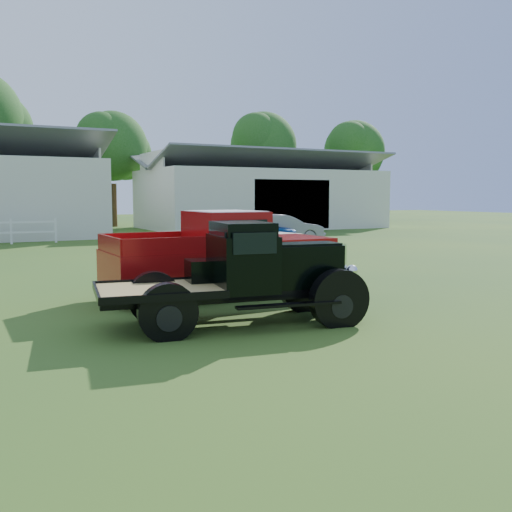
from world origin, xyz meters
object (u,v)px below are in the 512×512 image
misc_car_blue (252,230)px  vintage_flatbed (237,274)px  misc_car_grey (280,229)px  white_pickup (230,245)px  red_pickup (221,253)px

misc_car_blue → vintage_flatbed: bearing=154.8°
misc_car_blue → misc_car_grey: size_ratio=0.99×
white_pickup → misc_car_grey: size_ratio=1.07×
vintage_flatbed → misc_car_blue: size_ratio=1.09×
red_pickup → misc_car_blue: size_ratio=1.28×
vintage_flatbed → red_pickup: size_ratio=0.85×
red_pickup → white_pickup: red_pickup is taller
white_pickup → misc_car_grey: bearing=41.3°
misc_car_blue → red_pickup: bearing=152.7°
white_pickup → misc_car_grey: 10.51m
red_pickup → misc_car_blue: bearing=58.9°
vintage_flatbed → red_pickup: 2.96m
misc_car_blue → misc_car_grey: bearing=-72.7°
misc_car_blue → misc_car_grey: 1.78m
red_pickup → white_pickup: size_ratio=1.19×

